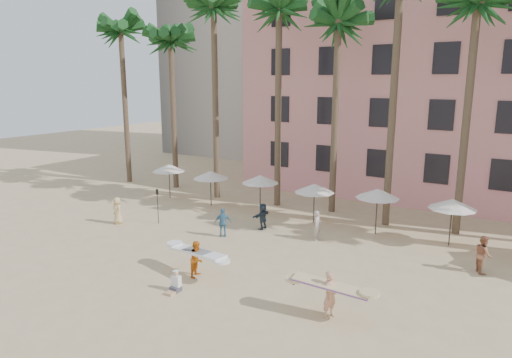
{
  "coord_description": "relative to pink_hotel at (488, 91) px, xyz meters",
  "views": [
    {
      "loc": [
        10.27,
        -12.98,
        8.83
      ],
      "look_at": [
        -1.3,
        6.0,
        4.0
      ],
      "focal_mm": 32.0,
      "sensor_mm": 36.0,
      "label": 1
    }
  ],
  "objects": [
    {
      "name": "ground",
      "position": [
        -7.0,
        -26.0,
        -8.0
      ],
      "size": [
        120.0,
        120.0,
        0.0
      ],
      "primitive_type": "plane",
      "color": "#D1B789",
      "rests_on": "ground"
    },
    {
      "name": "seated_man",
      "position": [
        -9.04,
        -25.41,
        -7.68
      ],
      "size": [
        0.41,
        0.71,
        0.93
      ],
      "color": "#3F3F4C",
      "rests_on": "ground"
    },
    {
      "name": "carrier_white",
      "position": [
        -9.24,
        -23.64,
        -7.09
      ],
      "size": [
        3.35,
        1.35,
        1.67
      ],
      "color": "orange",
      "rests_on": "ground"
    },
    {
      "name": "umbrella_row",
      "position": [
        -10.0,
        -13.5,
        -5.67
      ],
      "size": [
        22.5,
        2.7,
        2.73
      ],
      "color": "#332B23",
      "rests_on": "ground"
    },
    {
      "name": "pink_hotel",
      "position": [
        0.0,
        0.0,
        0.0
      ],
      "size": [
        35.0,
        14.0,
        16.0
      ],
      "primitive_type": "cube",
      "color": "#DD8F86",
      "rests_on": "ground"
    },
    {
      "name": "paddle",
      "position": [
        -16.27,
        -18.74,
        -6.59
      ],
      "size": [
        0.18,
        0.04,
        2.23
      ],
      "color": "black",
      "rests_on": "ground"
    },
    {
      "name": "palm_row",
      "position": [
        -6.49,
        -11.0,
        4.97
      ],
      "size": [
        44.4,
        5.4,
        16.3
      ],
      "color": "brown",
      "rests_on": "ground"
    },
    {
      "name": "beachgoers",
      "position": [
        -8.46,
        -17.43,
        -7.15
      ],
      "size": [
        21.27,
        5.05,
        1.78
      ],
      "color": "#BCAFA6",
      "rests_on": "ground"
    },
    {
      "name": "carrier_yellow",
      "position": [
        -2.59,
        -23.99,
        -6.97
      ],
      "size": [
        2.96,
        1.08,
        1.85
      ],
      "color": "tan",
      "rests_on": "ground"
    }
  ]
}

